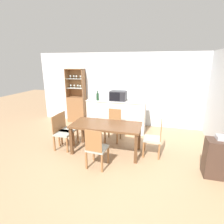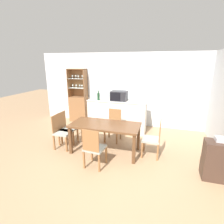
{
  "view_description": "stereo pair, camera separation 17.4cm",
  "coord_description": "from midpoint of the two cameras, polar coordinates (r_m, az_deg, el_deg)",
  "views": [
    {
      "loc": [
        1.01,
        -3.49,
        2.22
      ],
      "look_at": [
        -0.21,
        1.16,
        0.85
      ],
      "focal_mm": 28.0,
      "sensor_mm": 36.0,
      "label": 1
    },
    {
      "loc": [
        1.17,
        -3.44,
        2.22
      ],
      "look_at": [
        -0.21,
        1.16,
        0.85
      ],
      "focal_mm": 28.0,
      "sensor_mm": 36.0,
      "label": 2
    }
  ],
  "objects": [
    {
      "name": "side_cabinet",
      "position": [
        4.09,
        32.45,
        -13.3
      ],
      "size": [
        0.54,
        0.36,
        0.78
      ],
      "color": "#422D23",
      "rests_on": "ground_plane"
    },
    {
      "name": "display_cabinet",
      "position": [
        6.81,
        -10.08,
        2.15
      ],
      "size": [
        0.68,
        0.35,
        1.99
      ],
      "color": "brown",
      "rests_on": "ground_plane"
    },
    {
      "name": "dining_table",
      "position": [
        4.35,
        -1.12,
        -5.06
      ],
      "size": [
        1.71,
        0.8,
        0.75
      ],
      "color": "brown",
      "rests_on": "ground_plane"
    },
    {
      "name": "dining_chair_side_left_near",
      "position": [
        4.8,
        -15.1,
        -6.23
      ],
      "size": [
        0.41,
        0.41,
        0.91
      ],
      "rotation": [
        0.0,
        0.0,
        -1.57
      ],
      "color": "#999E93",
      "rests_on": "ground_plane"
    },
    {
      "name": "dining_chair_side_right_far",
      "position": [
        4.36,
        14.4,
        -8.48
      ],
      "size": [
        0.41,
        0.41,
        0.91
      ],
      "rotation": [
        0.0,
        0.0,
        1.55
      ],
      "color": "#999E93",
      "rests_on": "ground_plane"
    },
    {
      "name": "microwave",
      "position": [
        5.61,
        3.18,
        5.29
      ],
      "size": [
        0.51,
        0.38,
        0.3
      ],
      "color": "#232328",
      "rests_on": "kitchen_counter"
    },
    {
      "name": "wine_bottle",
      "position": [
        5.67,
        -3.55,
        5.09
      ],
      "size": [
        0.08,
        0.08,
        0.31
      ],
      "color": "#193D23",
      "rests_on": "kitchen_counter"
    },
    {
      "name": "wall_back",
      "position": [
        6.26,
        6.59,
        7.18
      ],
      "size": [
        6.8,
        0.06,
        2.55
      ],
      "color": "silver",
      "rests_on": "ground_plane"
    },
    {
      "name": "dining_chair_side_left_far",
      "position": [
        4.99,
        -13.64,
        -5.24
      ],
      "size": [
        0.43,
        0.43,
        0.91
      ],
      "rotation": [
        0.0,
        0.0,
        -1.63
      ],
      "color": "#999E93",
      "rests_on": "ground_plane"
    },
    {
      "name": "ground_plane",
      "position": [
        4.25,
        -0.64,
        -15.48
      ],
      "size": [
        18.0,
        18.0,
        0.0
      ],
      "primitive_type": "plane",
      "color": "#A37F5B"
    },
    {
      "name": "dining_chair_head_far",
      "position": [
        5.07,
        1.42,
        -4.43
      ],
      "size": [
        0.42,
        0.42,
        0.91
      ],
      "rotation": [
        0.0,
        0.0,
        3.09
      ],
      "color": "#999E93",
      "rests_on": "ground_plane"
    },
    {
      "name": "telephone",
      "position": [
        3.96,
        33.26,
        -7.47
      ],
      "size": [
        0.21,
        0.2,
        0.11
      ],
      "color": "#B7B7BC",
      "rests_on": "side_cabinet"
    },
    {
      "name": "kitchen_counter",
      "position": [
        5.8,
        2.56,
        -1.12
      ],
      "size": [
        1.92,
        0.59,
        1.03
      ],
      "color": "silver",
      "rests_on": "ground_plane"
    },
    {
      "name": "dining_chair_head_near",
      "position": [
        3.82,
        -4.55,
        -11.65
      ],
      "size": [
        0.43,
        0.43,
        0.91
      ],
      "rotation": [
        0.0,
        0.0,
        -0.08
      ],
      "color": "#999E93",
      "rests_on": "ground_plane"
    }
  ]
}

